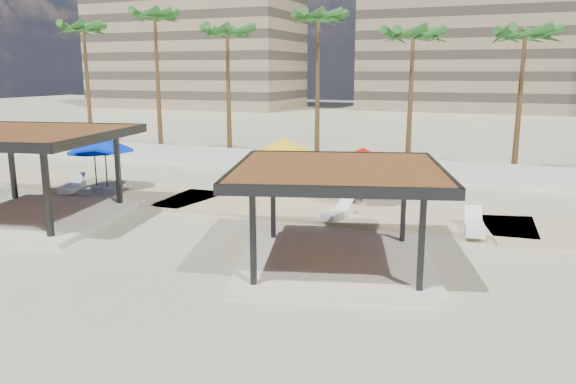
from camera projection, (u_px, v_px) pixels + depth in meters
name	position (u px, v px, depth m)	size (l,w,h in m)	color
ground	(212.00, 257.00, 18.57)	(200.00, 200.00, 0.00)	#CABB85
promenade	(339.00, 209.00, 24.74)	(44.45, 7.97, 0.24)	#C6B284
boundary_wall	(349.00, 165.00, 32.91)	(56.00, 0.30, 1.20)	silver
building_west	(194.00, 14.00, 92.45)	(34.00, 16.00, 32.40)	#937F60
building_mid	(492.00, 15.00, 84.58)	(38.00, 16.00, 30.40)	#847259
pavilion_central	(337.00, 207.00, 17.34)	(7.86, 7.86, 3.20)	beige
pavilion_west	(26.00, 167.00, 22.76)	(8.62, 8.62, 3.70)	beige
umbrella_a	(94.00, 146.00, 28.18)	(3.70, 3.70, 2.49)	beige
umbrella_b	(284.00, 146.00, 26.69)	(3.79, 3.79, 2.73)	beige
umbrella_c	(363.00, 156.00, 24.73)	(2.96, 2.96, 2.54)	beige
umbrella_f	(105.00, 144.00, 27.89)	(3.68, 3.68, 2.65)	beige
lounger_a	(72.00, 187.00, 27.99)	(1.22, 2.09, 0.75)	white
lounger_b	(337.00, 213.00, 22.84)	(0.96, 1.95, 0.71)	white
lounger_c	(474.00, 226.00, 20.87)	(0.93, 2.10, 0.77)	white
palm_a	(84.00, 33.00, 41.08)	(3.00, 3.00, 9.93)	brown
palm_b	(155.00, 22.00, 39.07)	(3.00, 3.00, 10.65)	brown
palm_c	(227.00, 37.00, 36.55)	(3.00, 3.00, 9.37)	brown
palm_d	(318.00, 24.00, 34.89)	(3.00, 3.00, 10.13)	brown
palm_e	(413.00, 40.00, 32.45)	(3.00, 3.00, 8.91)	brown
palm_f	(525.00, 40.00, 30.42)	(3.00, 3.00, 8.79)	brown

